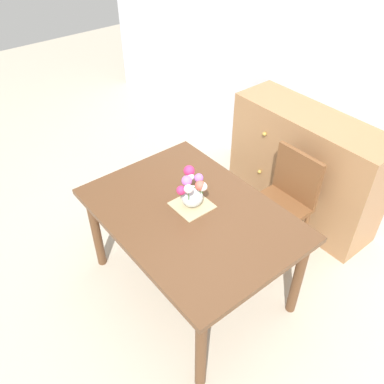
{
  "coord_description": "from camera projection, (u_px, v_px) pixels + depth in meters",
  "views": [
    {
      "loc": [
        1.56,
        -1.24,
        2.59
      ],
      "look_at": [
        -0.05,
        0.05,
        0.89
      ],
      "focal_mm": 37.82,
      "sensor_mm": 36.0,
      "label": 1
    }
  ],
  "objects": [
    {
      "name": "chair_far",
      "position": [
        285.0,
        198.0,
        3.2
      ],
      "size": [
        0.42,
        0.42,
        0.9
      ],
      "rotation": [
        0.0,
        0.0,
        3.14
      ],
      "color": "brown",
      "rests_on": "ground_plane"
    },
    {
      "name": "flower_vase",
      "position": [
        192.0,
        191.0,
        2.66
      ],
      "size": [
        0.22,
        0.23,
        0.25
      ],
      "color": "silver",
      "rests_on": "placemat"
    },
    {
      "name": "dining_table",
      "position": [
        191.0,
        222.0,
        2.76
      ],
      "size": [
        1.43,
        1.03,
        0.77
      ],
      "color": "brown",
      "rests_on": "ground_plane"
    },
    {
      "name": "placemat",
      "position": [
        192.0,
        205.0,
        2.74
      ],
      "size": [
        0.24,
        0.24,
        0.01
      ],
      "primitive_type": "cube",
      "color": "tan",
      "rests_on": "dining_table"
    },
    {
      "name": "ground_plane",
      "position": [
        191.0,
        284.0,
        3.18
      ],
      "size": [
        12.0,
        12.0,
        0.0
      ],
      "primitive_type": "plane",
      "color": "#B7AD99"
    },
    {
      "name": "dresser",
      "position": [
        304.0,
        167.0,
        3.55
      ],
      "size": [
        1.4,
        0.47,
        1.0
      ],
      "color": "#9E7047",
      "rests_on": "ground_plane"
    },
    {
      "name": "back_wall",
      "position": [
        355.0,
        62.0,
        3.07
      ],
      "size": [
        7.0,
        0.1,
        2.8
      ],
      "primitive_type": "cube",
      "color": "silver",
      "rests_on": "ground_plane"
    }
  ]
}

